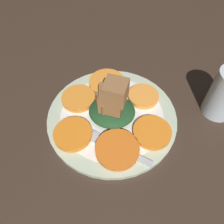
# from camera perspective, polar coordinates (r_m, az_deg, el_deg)

# --- Properties ---
(table_slab) EXTENTS (1.20, 1.20, 0.02)m
(table_slab) POSITION_cam_1_polar(r_m,az_deg,el_deg) (0.48, 0.00, -2.19)
(table_slab) COLOR #38281E
(table_slab) RESTS_ON ground
(plate) EXTENTS (0.28, 0.28, 0.01)m
(plate) POSITION_cam_1_polar(r_m,az_deg,el_deg) (0.47, 0.00, -1.15)
(plate) COLOR beige
(plate) RESTS_ON table_slab
(carrot_slice_0) EXTENTS (0.08, 0.08, 0.01)m
(carrot_slice_0) POSITION_cam_1_polar(r_m,az_deg,el_deg) (0.44, 10.42, -5.19)
(carrot_slice_0) COLOR orange
(carrot_slice_0) RESTS_ON plate
(carrot_slice_1) EXTENTS (0.07, 0.07, 0.01)m
(carrot_slice_1) POSITION_cam_1_polar(r_m,az_deg,el_deg) (0.50, 8.17, 4.13)
(carrot_slice_1) COLOR #F9953A
(carrot_slice_1) RESTS_ON plate
(carrot_slice_2) EXTENTS (0.08, 0.08, 0.01)m
(carrot_slice_2) POSITION_cam_1_polar(r_m,az_deg,el_deg) (0.52, -1.33, 7.71)
(carrot_slice_2) COLOR orange
(carrot_slice_2) RESTS_ON plate
(carrot_slice_3) EXTENTS (0.07, 0.07, 0.01)m
(carrot_slice_3) POSITION_cam_1_polar(r_m,az_deg,el_deg) (0.49, -8.74, 3.60)
(carrot_slice_3) COLOR orange
(carrot_slice_3) RESTS_ON plate
(carrot_slice_4) EXTENTS (0.08, 0.08, 0.01)m
(carrot_slice_4) POSITION_cam_1_polar(r_m,az_deg,el_deg) (0.44, -10.19, -5.63)
(carrot_slice_4) COLOR orange
(carrot_slice_4) RESTS_ON plate
(carrot_slice_5) EXTENTS (0.08, 0.08, 0.01)m
(carrot_slice_5) POSITION_cam_1_polar(r_m,az_deg,el_deg) (0.42, 1.39, -9.64)
(carrot_slice_5) COLOR orange
(carrot_slice_5) RESTS_ON plate
(center_pile) EXTENTS (0.10, 0.09, 0.11)m
(center_pile) POSITION_cam_1_polar(r_m,az_deg,el_deg) (0.43, 0.04, 1.90)
(center_pile) COLOR #1E4723
(center_pile) RESTS_ON plate
(fork) EXTENTS (0.17, 0.09, 0.00)m
(fork) POSITION_cam_1_polar(r_m,az_deg,el_deg) (0.43, -1.08, -8.15)
(fork) COLOR #B2B2B7
(fork) RESTS_ON plate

